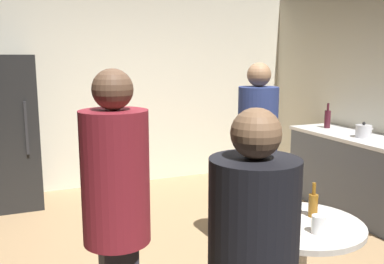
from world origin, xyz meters
The scene contains 13 objects.
wall_back centered at (0.00, 2.63, 1.35)m, with size 5.32×0.06×2.70m, color beige.
refrigerator centered at (-1.40, 2.20, 0.90)m, with size 0.70×0.68×1.80m.
kitchen_counter centered at (2.28, 0.36, 0.45)m, with size 0.64×1.95×0.90m.
kettle centered at (2.23, 0.35, 0.97)m, with size 0.24×0.17×0.18m.
wine_bottle_on_counter centered at (2.30, 1.02, 1.02)m, with size 0.08×0.08×0.31m.
foreground_table centered at (0.36, -1.06, 0.63)m, with size 0.80×0.80×0.73m.
beer_bottle_amber centered at (0.49, -1.01, 0.82)m, with size 0.06×0.06×0.23m.
beer_bottle_brown centered at (0.37, -0.87, 0.82)m, with size 0.06×0.06×0.23m.
beer_bottle_green centered at (0.15, -1.06, 0.82)m, with size 0.06×0.06×0.23m.
beer_bottle_clear centered at (0.14, -1.28, 0.82)m, with size 0.06×0.06×0.23m.
plastic_cup_white centered at (0.35, -1.24, 0.79)m, with size 0.08×0.08×0.11m, color white.
person_in_navy_shirt centered at (0.62, -0.08, 1.01)m, with size 0.40×0.40×1.73m.
person_in_maroon_shirt centered at (-0.83, -1.13, 1.01)m, with size 0.35×0.35×1.72m.
Camera 1 is at (-1.25, -3.14, 1.77)m, focal length 39.40 mm.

